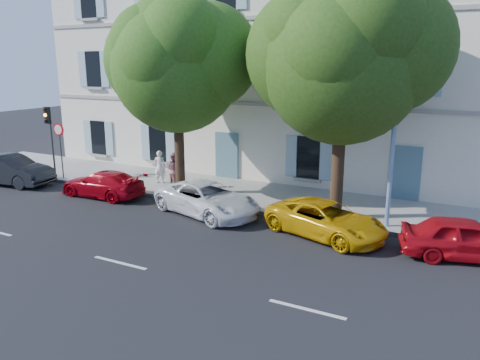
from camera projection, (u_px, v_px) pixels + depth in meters
The scene contains 16 objects.
ground at pixel (192, 224), 17.70m from camera, with size 90.00×90.00×0.00m, color black.
sidewalk at pixel (245, 194), 21.51m from camera, with size 36.00×4.50×0.15m, color #A09E96.
kerb at pixel (222, 206), 19.64m from camera, with size 36.00×0.16×0.16m, color #9E998E.
building at pixel (294, 62), 25.02m from camera, with size 28.00×7.00×12.00m, color white.
car_dark_sedan at pixel (9, 170), 23.37m from camera, with size 1.58×4.53×1.49m, color black.
car_red_coupe at pixel (103, 184), 21.26m from camera, with size 1.66×4.09×1.19m, color #A50411.
car_white_coupe at pixel (207, 199), 18.72m from camera, with size 2.17×4.70×1.31m, color white.
car_yellow_supercar at pixel (326, 219), 16.35m from camera, with size 2.03×4.40×1.22m, color #D89E09.
car_red_hatchback at pixel (466, 238), 14.44m from camera, with size 1.56×3.88×1.32m, color #AF0A14.
tree_left at pixel (177, 68), 20.07m from camera, with size 5.57×5.57×8.63m.
tree_right at pixel (343, 64), 16.64m from camera, with size 5.82×5.82×8.97m.
traffic_light at pixel (49, 126), 24.08m from camera, with size 0.29×0.41×3.61m.
road_sign at pixel (60, 139), 23.76m from camera, with size 0.66×0.10×2.84m.
street_lamp at pixel (396, 100), 15.83m from camera, with size 0.28×1.71×8.05m.
pedestrian_a at pixel (160, 167), 23.06m from camera, with size 0.59×0.39×1.62m, color white.
pedestrian_b at pixel (174, 170), 22.14m from camera, with size 0.83×0.65×1.71m, color #A96C6D.
Camera 1 is at (9.37, -14.02, 5.92)m, focal length 35.00 mm.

